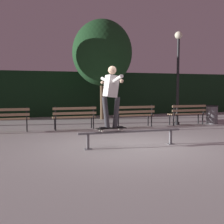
% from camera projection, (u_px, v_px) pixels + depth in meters
% --- Properties ---
extents(ground_plane, '(90.00, 90.00, 0.00)m').
position_uv_depth(ground_plane, '(130.00, 146.00, 7.38)').
color(ground_plane, '#ADAAA8').
extents(hedge_backdrop, '(24.00, 1.20, 2.50)m').
position_uv_depth(hedge_backdrop, '(72.00, 94.00, 16.30)').
color(hedge_backdrop, black).
rests_on(hedge_backdrop, ground).
extents(grind_rail, '(2.80, 0.18, 0.42)m').
position_uv_depth(grind_rail, '(131.00, 134.00, 7.30)').
color(grind_rail, slate).
rests_on(grind_rail, ground).
extents(skateboard, '(0.79, 0.26, 0.09)m').
position_uv_depth(skateboard, '(111.00, 128.00, 7.12)').
color(skateboard, black).
rests_on(skateboard, grind_rail).
extents(skateboarder, '(0.63, 1.41, 1.56)m').
position_uv_depth(skateboarder, '(111.00, 91.00, 7.05)').
color(skateboarder, black).
rests_on(skateboarder, skateboard).
extents(park_bench_leftmost, '(1.60, 0.43, 0.88)m').
position_uv_depth(park_bench_leftmost, '(5.00, 117.00, 9.72)').
color(park_bench_leftmost, black).
rests_on(park_bench_leftmost, ground).
extents(park_bench_left_center, '(1.60, 0.43, 0.88)m').
position_uv_depth(park_bench_left_center, '(74.00, 115.00, 10.43)').
color(park_bench_left_center, black).
rests_on(park_bench_left_center, ground).
extents(park_bench_right_center, '(1.60, 0.43, 0.88)m').
position_uv_depth(park_bench_right_center, '(135.00, 114.00, 11.14)').
color(park_bench_right_center, black).
rests_on(park_bench_right_center, ground).
extents(park_bench_rightmost, '(1.60, 0.43, 0.88)m').
position_uv_depth(park_bench_rightmost, '(187.00, 112.00, 11.86)').
color(park_bench_rightmost, black).
rests_on(park_bench_rightmost, ground).
extents(tree_behind_benches, '(2.96, 2.96, 4.95)m').
position_uv_depth(tree_behind_benches, '(102.00, 53.00, 13.99)').
color(tree_behind_benches, brown).
rests_on(tree_behind_benches, ground).
extents(lamp_post_right, '(0.32, 0.32, 3.90)m').
position_uv_depth(lamp_post_right, '(178.00, 66.00, 11.77)').
color(lamp_post_right, black).
rests_on(lamp_post_right, ground).
extents(trash_can, '(0.52, 0.52, 0.80)m').
position_uv_depth(trash_can, '(212.00, 114.00, 12.21)').
color(trash_can, slate).
rests_on(trash_can, ground).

